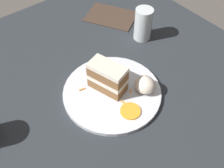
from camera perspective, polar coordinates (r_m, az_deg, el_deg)
ground_plane at (r=0.81m, az=-2.76°, el=-2.67°), size 6.00×6.00×0.00m
dining_table at (r=0.80m, az=-2.79°, el=-2.03°), size 1.07×1.07×0.03m
plate at (r=0.77m, az=0.00°, el=-1.82°), size 0.29×0.29×0.01m
cake_slice at (r=0.74m, az=-0.98°, el=1.47°), size 0.12×0.08×0.09m
cream_dollop at (r=0.76m, az=7.20°, el=-0.15°), size 0.06×0.06×0.05m
orange_garnish at (r=0.73m, az=4.03°, el=-5.89°), size 0.06×0.06×0.00m
carrot_shreds_scatter at (r=0.78m, az=-0.54°, el=-0.62°), size 0.14×0.12×0.00m
drinking_glass at (r=0.94m, az=6.75°, el=12.42°), size 0.06×0.06×0.12m
menu_card at (r=1.06m, az=-0.24°, el=14.51°), size 0.23×0.21×0.00m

